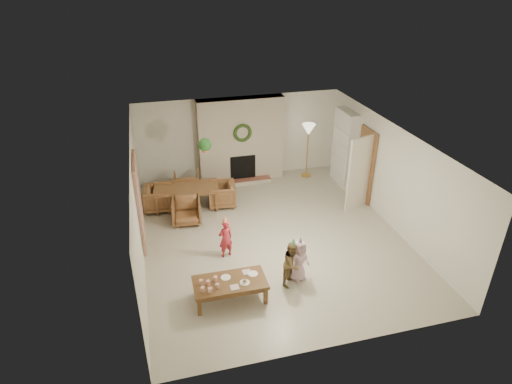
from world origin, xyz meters
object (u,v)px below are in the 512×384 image
object	(u,v)px
dining_chair_left	(158,198)
child_plaid	(292,263)
coffee_table_top	(230,283)
child_pink	(299,261)
dining_table	(187,198)
dining_chair_near	(187,210)
child_red	(226,239)
dining_chair_far	(187,184)
dining_chair_right	(222,194)

from	to	relation	value
dining_chair_left	child_plaid	xyz separation A→B (m)	(2.44, -3.75, 0.16)
coffee_table_top	child_plaid	distance (m)	1.33
child_pink	dining_table	bearing A→B (deg)	94.97
dining_chair_near	dining_chair_left	bearing A→B (deg)	135.00
dining_chair_left	child_red	bearing A→B (deg)	-145.46
dining_table	child_red	world-z (taller)	child_red
dining_chair_near	dining_chair_far	distance (m)	1.49
child_pink	dining_chair_left	bearing A→B (deg)	102.79
dining_chair_near	child_plaid	bearing A→B (deg)	-51.90
dining_chair_left	child_plaid	size ratio (longest dim) A/B	0.74
dining_chair_right	child_red	distance (m)	2.33
dining_table	child_red	size ratio (longest dim) A/B	1.85
dining_table	coffee_table_top	size ratio (longest dim) A/B	1.21
dining_chair_near	coffee_table_top	xyz separation A→B (m)	(0.48, -3.08, 0.07)
dining_table	dining_chair_near	world-z (taller)	dining_chair_near
dining_chair_near	dining_chair_far	bearing A→B (deg)	90.00
dining_table	child_plaid	world-z (taller)	child_plaid
dining_chair_right	dining_chair_left	bearing A→B (deg)	-90.00
dining_chair_far	coffee_table_top	xyz separation A→B (m)	(0.31, -4.56, 0.07)
dining_chair_near	coffee_table_top	bearing A→B (deg)	-74.59
coffee_table_top	child_pink	bearing A→B (deg)	9.62
dining_chair_far	child_pink	bearing A→B (deg)	119.21
child_red	child_plaid	distance (m)	1.68
coffee_table_top	child_red	xyz separation A→B (m)	(0.19, 1.41, 0.06)
coffee_table_top	child_plaid	bearing A→B (deg)	7.35
dining_chair_far	child_red	xyz separation A→B (m)	(0.50, -3.15, 0.13)
coffee_table_top	dining_chair_right	bearing A→B (deg)	82.31
child_plaid	coffee_table_top	bearing A→B (deg)	142.78
dining_chair_left	child_plaid	bearing A→B (deg)	-140.28
dining_table	dining_chair_left	size ratio (longest dim) A/B	2.34
dining_chair_near	dining_chair_far	size ratio (longest dim) A/B	1.00
dining_chair_far	child_red	world-z (taller)	child_red
dining_chair_far	coffee_table_top	bearing A→B (deg)	100.45
dining_table	child_pink	world-z (taller)	child_pink
dining_chair_near	child_red	world-z (taller)	child_red
dining_chair_near	dining_chair_left	distance (m)	1.05
dining_table	dining_chair_far	world-z (taller)	dining_chair_far
child_plaid	dining_table	bearing A→B (deg)	70.84
child_plaid	child_pink	xyz separation A→B (m)	(0.18, 0.08, -0.02)
dining_chair_near	child_pink	bearing A→B (deg)	-48.68
dining_chair_right	coffee_table_top	xyz separation A→B (m)	(-0.53, -3.72, 0.07)
dining_chair_near	child_red	bearing A→B (deg)	-61.54
dining_chair_far	child_pink	distance (m)	4.68
dining_table	child_pink	size ratio (longest dim) A/B	1.82
child_red	dining_chair_right	bearing A→B (deg)	-114.62
coffee_table_top	child_red	bearing A→B (deg)	82.59
dining_table	child_pink	distance (m)	4.05
coffee_table_top	child_plaid	world-z (taller)	child_plaid
dining_chair_near	coffee_table_top	size ratio (longest dim) A/B	0.51
dining_chair_far	dining_chair_right	xyz separation A→B (m)	(0.84, -0.85, 0.00)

